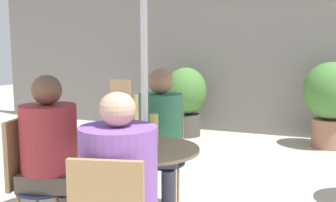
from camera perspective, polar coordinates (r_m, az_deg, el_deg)
name	(u,v)px	position (r m, az deg, el deg)	size (l,w,h in m)	color
storefront_wall	(263,39)	(6.36, 13.63, 8.68)	(10.00, 0.06, 3.00)	slate
cafe_table_near	(145,178)	(2.58, -3.34, -11.08)	(0.70, 0.70, 0.74)	#514C47
bistro_chair_0	(163,148)	(3.32, -0.73, -6.77)	(0.40, 0.42, 0.91)	#232847
bistro_chair_1	(31,172)	(2.83, -19.21, -9.77)	(0.42, 0.40, 0.91)	#232847
bistro_chair_3	(124,104)	(5.88, -6.47, -0.45)	(0.39, 0.40, 0.91)	#232847
bistro_chair_4	(142,128)	(4.11, -3.81, -3.93)	(0.44, 0.43, 0.91)	#232847
seated_person_0	(160,131)	(3.14, -1.13, -4.32)	(0.37, 0.40, 1.21)	#42475B
seated_person_1	(52,149)	(2.72, -16.55, -6.74)	(0.42, 0.39, 1.20)	brown
seated_person_2	(120,189)	(1.95, -7.02, -12.59)	(0.39, 0.42, 1.18)	#42475B
beer_glass_0	(150,140)	(2.39, -2.64, -5.74)	(0.07, 0.07, 0.15)	#DBC65B
beer_glass_1	(154,129)	(2.61, -2.02, -4.05)	(0.06, 0.06, 0.20)	#DBC65B
beer_glass_2	(126,133)	(2.52, -6.17, -4.63)	(0.06, 0.06, 0.19)	#DBC65B
potted_plant_0	(186,98)	(6.11, 2.60, 0.50)	(0.64, 0.64, 1.07)	#47423D
potted_plant_1	(330,98)	(5.80, 22.50, 0.45)	(0.73, 0.73, 1.18)	#93664C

